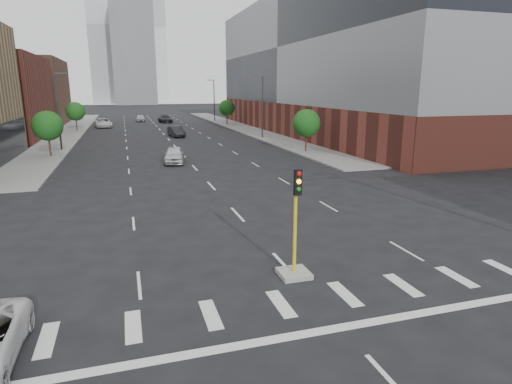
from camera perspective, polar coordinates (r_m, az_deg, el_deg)
name	(u,v)px	position (r m, az deg, el deg)	size (l,w,h in m)	color
sidewalk_left_far	(70,131)	(80.60, -23.51, 7.42)	(5.00, 92.00, 0.15)	gray
sidewalk_right_far	(239,127)	(82.85, -2.24, 8.67)	(5.00, 92.00, 0.15)	gray
building_left_far_b	(9,92)	(100.08, -30.04, 11.45)	(20.00, 24.00, 13.00)	brown
building_right_main	(346,65)	(74.89, 11.85, 16.24)	(24.00, 70.00, 22.00)	brown
tower_left	(113,28)	(227.46, -18.56, 20.04)	(22.00, 22.00, 70.00)	#B2B7BC
tower_right	(146,29)	(268.25, -14.40, 20.32)	(20.00, 20.00, 80.00)	#B2B7BC
tower_mid	(133,54)	(206.38, -16.06, 17.29)	(18.00, 18.00, 44.00)	slate
median_traffic_signal	(295,253)	(17.20, 5.18, -8.16)	(1.20, 1.20, 4.40)	#999993
streetlight_right_a	(262,104)	(63.88, 0.78, 11.62)	(1.60, 0.22, 9.07)	#2D2D30
streetlight_right_b	(214,99)	(97.77, -5.65, 12.29)	(1.60, 0.22, 9.07)	#2D2D30
streetlight_left	(58,108)	(56.30, -24.88, 10.09)	(1.60, 0.22, 9.07)	#2D2D30
tree_left_near	(47,126)	(51.53, -26.05, 7.94)	(3.20, 3.20, 4.85)	#382619
tree_left_far	(75,111)	(81.25, -22.95, 9.87)	(3.20, 3.20, 4.85)	#382619
tree_right_near	(306,123)	(50.16, 6.75, 9.10)	(3.20, 3.20, 4.85)	#382619
tree_right_far	(227,108)	(88.19, -3.92, 11.12)	(3.20, 3.20, 4.85)	#382619
car_near_left	(174,155)	(43.80, -10.83, 4.88)	(1.92, 4.76, 1.62)	silver
car_mid_right	(176,131)	(67.61, -10.60, 7.94)	(1.73, 4.97, 1.64)	black
car_far_left	(103,123)	(87.12, -19.70, 8.66)	(2.83, 6.13, 1.70)	silver
car_deep_right	(165,119)	(96.02, -12.02, 9.53)	(2.28, 5.61, 1.63)	black
car_distant	(141,118)	(100.24, -15.14, 9.49)	(1.80, 4.47, 1.52)	silver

